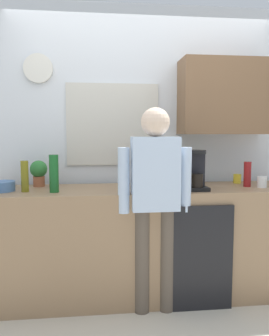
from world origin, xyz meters
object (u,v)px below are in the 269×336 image
object	(u,v)px
cup_white_mug	(262,182)
cup_yellow_cup	(237,179)
potted_plant	(39,172)
coffee_maker	(194,172)
bottle_green_wine	(54,174)
bottle_dark_sauce	(54,177)
bottle_olive_oil	(25,176)
mixing_bowl	(1,186)
bottle_clear_soda	(187,169)
bottle_red_vinegar	(247,174)
person_at_sink	(155,193)

from	to	relation	value
cup_white_mug	cup_yellow_cup	bearing A→B (deg)	111.04
cup_yellow_cup	potted_plant	distance (m)	1.82
coffee_maker	potted_plant	size ratio (longest dim) A/B	1.43
bottle_green_wine	cup_white_mug	xyz separation A→B (m)	(1.76, 0.04, -0.10)
bottle_dark_sauce	potted_plant	xyz separation A→B (m)	(-0.14, 0.06, 0.04)
cup_white_mug	bottle_dark_sauce	bearing A→B (deg)	172.95
bottle_olive_oil	cup_white_mug	distance (m)	1.99
bottle_dark_sauce	coffee_maker	bearing A→B (deg)	-12.59
cup_white_mug	potted_plant	bearing A→B (deg)	171.68
coffee_maker	cup_yellow_cup	distance (m)	0.61
cup_yellow_cup	mixing_bowl	size ratio (longest dim) A/B	0.39
mixing_bowl	cup_yellow_cup	bearing A→B (deg)	5.93
bottle_clear_soda	potted_plant	bearing A→B (deg)	-179.71
bottle_olive_oil	potted_plant	distance (m)	0.28
bottle_dark_sauce	mixing_bowl	bearing A→B (deg)	-157.76
bottle_clear_soda	bottle_dark_sauce	xyz separation A→B (m)	(-1.20, -0.07, -0.05)
bottle_red_vinegar	person_at_sink	world-z (taller)	person_at_sink
bottle_clear_soda	bottle_green_wine	distance (m)	1.21
coffee_maker	potted_plant	distance (m)	1.35
coffee_maker	cup_white_mug	xyz separation A→B (m)	(0.62, 0.04, -0.10)
cup_yellow_cup	mixing_bowl	bearing A→B (deg)	-174.07
bottle_red_vinegar	coffee_maker	bearing A→B (deg)	-168.78
bottle_red_vinegar	bottle_dark_sauce	xyz separation A→B (m)	(-1.68, 0.16, -0.02)
cup_white_mug	potted_plant	distance (m)	1.95
bottle_clear_soda	mixing_bowl	world-z (taller)	bottle_clear_soda
bottle_olive_oil	cup_white_mug	size ratio (longest dim) A/B	2.63
coffee_maker	bottle_dark_sauce	distance (m)	1.20
bottle_clear_soda	potted_plant	xyz separation A→B (m)	(-1.34, -0.01, -0.01)
coffee_maker	bottle_green_wine	size ratio (longest dim) A/B	1.10
bottle_clear_soda	mixing_bowl	xyz separation A→B (m)	(-1.60, -0.23, -0.10)
bottle_dark_sauce	person_at_sink	bearing A→B (deg)	-28.38
bottle_olive_oil	mixing_bowl	xyz separation A→B (m)	(-0.20, 0.05, -0.08)
bottle_red_vinegar	bottle_green_wine	bearing A→B (deg)	-176.40
coffee_maker	cup_yellow_cup	size ratio (longest dim) A/B	3.88
bottle_dark_sauce	person_at_sink	distance (m)	0.93
bottle_red_vinegar	bottle_olive_oil	world-z (taller)	bottle_olive_oil
bottle_olive_oil	potted_plant	size ratio (longest dim) A/B	1.09
bottle_green_wine	mixing_bowl	world-z (taller)	bottle_green_wine
bottle_dark_sauce	cup_yellow_cup	size ratio (longest dim) A/B	2.12
bottle_olive_oil	person_at_sink	bearing A→B (deg)	-12.40
bottle_green_wine	person_at_sink	xyz separation A→B (m)	(0.78, -0.17, -0.14)
bottle_clear_soda	cup_yellow_cup	bearing A→B (deg)	-1.83
bottle_clear_soda	cup_yellow_cup	size ratio (longest dim) A/B	3.29
mixing_bowl	bottle_olive_oil	bearing A→B (deg)	-14.35
coffee_maker	mixing_bowl	distance (m)	1.58
bottle_red_vinegar	potted_plant	world-z (taller)	potted_plant
bottle_dark_sauce	bottle_red_vinegar	bearing A→B (deg)	-5.46
bottle_clear_soda	bottle_red_vinegar	world-z (taller)	bottle_clear_soda
bottle_clear_soda	bottle_dark_sauce	distance (m)	1.20
bottle_green_wine	person_at_sink	bearing A→B (deg)	-12.57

